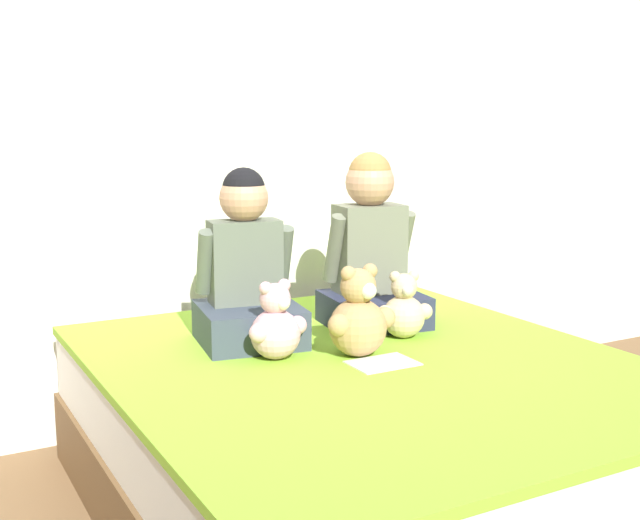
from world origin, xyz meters
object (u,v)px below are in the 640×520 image
at_px(bed, 367,437).
at_px(teddy_bear_between_children, 359,318).
at_px(teddy_bear_held_by_left_child, 276,326).
at_px(sign_card, 383,363).
at_px(child_on_left, 247,274).
at_px(teddy_bear_held_by_right_child, 404,310).
at_px(child_on_right, 371,251).

bearing_deg(bed, teddy_bear_between_children, 86.38).
distance_m(teddy_bear_held_by_left_child, sign_card, 0.36).
relative_size(child_on_left, sign_card, 2.89).
bearing_deg(sign_card, bed, 113.47).
xyz_separation_m(child_on_left, teddy_bear_held_by_right_child, (0.51, -0.23, -0.14)).
xyz_separation_m(teddy_bear_held_by_right_child, teddy_bear_between_children, (-0.25, -0.11, 0.03)).
bearing_deg(teddy_bear_between_children, sign_card, -83.68).
relative_size(child_on_right, sign_card, 3.09).
relative_size(child_on_left, teddy_bear_between_children, 1.99).
bearing_deg(teddy_bear_held_by_right_child, bed, -129.07).
distance_m(child_on_right, teddy_bear_held_by_left_child, 0.59).
relative_size(child_on_left, teddy_bear_held_by_left_child, 2.33).
bearing_deg(bed, child_on_right, 56.71).
bearing_deg(child_on_left, child_on_right, 9.29).
height_order(teddy_bear_held_by_right_child, sign_card, teddy_bear_held_by_right_child).
xyz_separation_m(child_on_left, child_on_right, (0.51, 0.00, 0.04)).
distance_m(bed, teddy_bear_held_by_right_child, 0.48).
xyz_separation_m(bed, teddy_bear_between_children, (0.00, 0.06, 0.39)).
relative_size(child_on_left, teddy_bear_held_by_right_child, 2.51).
bearing_deg(bed, teddy_bear_held_by_right_child, 33.57).
relative_size(child_on_right, teddy_bear_held_by_left_child, 2.49).
relative_size(teddy_bear_held_by_right_child, sign_card, 1.15).
height_order(child_on_left, teddy_bear_between_children, child_on_left).
relative_size(teddy_bear_held_by_right_child, teddy_bear_between_children, 0.80).
bearing_deg(child_on_right, teddy_bear_held_by_left_child, -147.55).
height_order(bed, child_on_left, child_on_left).
relative_size(child_on_left, child_on_right, 0.93).
xyz_separation_m(bed, sign_card, (0.02, -0.05, 0.27)).
height_order(child_on_right, sign_card, child_on_right).
distance_m(child_on_right, teddy_bear_held_by_right_child, 0.29).
distance_m(child_on_right, sign_card, 0.58).
xyz_separation_m(child_on_left, teddy_bear_between_children, (0.25, -0.34, -0.11)).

